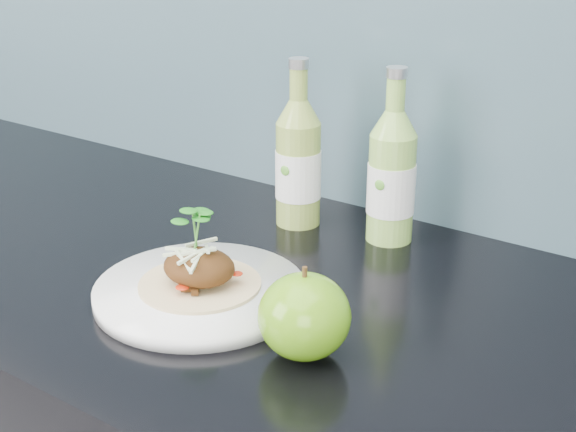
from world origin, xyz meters
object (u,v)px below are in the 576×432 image
at_px(cider_bottle_right, 392,177).
at_px(cider_bottle_left, 298,163).
at_px(dinner_plate, 200,292).
at_px(green_apple, 304,316).

bearing_deg(cider_bottle_right, cider_bottle_left, -150.88).
height_order(dinner_plate, green_apple, green_apple).
height_order(dinner_plate, cider_bottle_right, cider_bottle_right).
relative_size(green_apple, cider_bottle_right, 0.49).
bearing_deg(green_apple, cider_bottle_right, 102.95).
xyz_separation_m(cider_bottle_left, cider_bottle_right, (0.13, 0.02, 0.00)).
distance_m(green_apple, cider_bottle_right, 0.32).
distance_m(green_apple, cider_bottle_left, 0.35).
bearing_deg(dinner_plate, cider_bottle_left, 98.37).
height_order(cider_bottle_left, cider_bottle_right, same).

